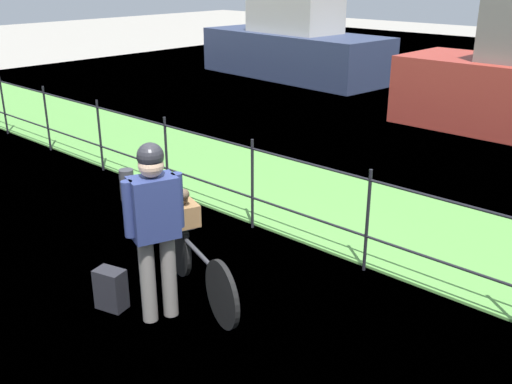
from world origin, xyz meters
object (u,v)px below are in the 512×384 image
object	(u,v)px
wooden_crate	(181,212)
moored_boat_mid	(294,46)
cyclist_person	(154,218)
bicycle_main	(198,266)
mooring_bollard	(127,185)
backpack_on_paving	(111,289)
terrier_dog	(181,196)

from	to	relation	value
wooden_crate	moored_boat_mid	size ratio (longest dim) A/B	0.07
wooden_crate	cyclist_person	xyz separation A→B (m)	(0.39, -0.62, 0.25)
bicycle_main	mooring_bollard	bearing A→B (deg)	157.99
bicycle_main	backpack_on_paving	xyz separation A→B (m)	(-0.46, -0.70, -0.14)
moored_boat_mid	wooden_crate	bearing A→B (deg)	-56.13
wooden_crate	moored_boat_mid	distance (m)	12.28
terrier_dog	moored_boat_mid	world-z (taller)	moored_boat_mid
terrier_dog	bicycle_main	bearing A→B (deg)	-19.58
bicycle_main	cyclist_person	bearing A→B (deg)	-88.75
wooden_crate	terrier_dog	bearing A→B (deg)	-19.58
mooring_bollard	moored_boat_mid	xyz separation A→B (m)	(-4.58, 9.26, 0.67)
cyclist_person	mooring_bollard	distance (m)	3.17
bicycle_main	wooden_crate	xyz separation A→B (m)	(-0.38, 0.14, 0.41)
bicycle_main	cyclist_person	world-z (taller)	cyclist_person
terrier_dog	mooring_bollard	bearing A→B (deg)	157.61
backpack_on_paving	moored_boat_mid	size ratio (longest dim) A/B	0.07
bicycle_main	terrier_dog	distance (m)	0.71
terrier_dog	cyclist_person	size ratio (longest dim) A/B	0.19
terrier_dog	moored_boat_mid	distance (m)	12.30
cyclist_person	mooring_bollard	bearing A→B (deg)	149.71
mooring_bollard	terrier_dog	bearing A→B (deg)	-22.39
bicycle_main	cyclist_person	distance (m)	0.82
terrier_dog	backpack_on_paving	world-z (taller)	terrier_dog
cyclist_person	backpack_on_paving	distance (m)	0.95
bicycle_main	wooden_crate	world-z (taller)	wooden_crate
cyclist_person	mooring_bollard	xyz separation A→B (m)	(-2.65, 1.55, -0.78)
mooring_bollard	backpack_on_paving	bearing A→B (deg)	-38.90
wooden_crate	cyclist_person	distance (m)	0.77
bicycle_main	cyclist_person	xyz separation A→B (m)	(0.01, -0.48, 0.66)
bicycle_main	terrier_dog	bearing A→B (deg)	160.42
cyclist_person	moored_boat_mid	bearing A→B (deg)	123.79
bicycle_main	moored_boat_mid	xyz separation A→B (m)	(-7.23, 10.33, 0.55)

